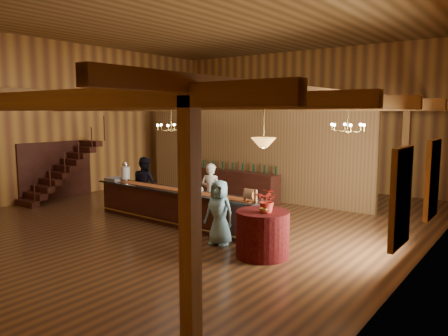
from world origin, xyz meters
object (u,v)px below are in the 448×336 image
Objects in this scene: raffle_drum at (250,194)px; chandelier_left at (171,127)px; beverage_dispenser at (125,172)px; floor_plant at (352,190)px; backbar_shelf at (238,184)px; round_table at (263,234)px; tasting_bar at (173,206)px; guest at (219,213)px; staff_second at (145,184)px; bartender at (211,193)px; pendant_lamp at (264,142)px; chandelier_right at (347,127)px.

raffle_drum is 0.42× the size of chandelier_left.
beverage_dispenser is 7.01m from floor_plant.
backbar_shelf is (-3.24, 4.19, -0.64)m from raffle_drum.
round_table is at bearing -89.01° from floor_plant.
tasting_bar is 2.31m from guest.
beverage_dispenser is 0.17× the size of backbar_shelf.
staff_second reaches higher than guest.
guest is at bearing 168.74° from staff_second.
chandelier_left reaches higher than guest.
chandelier_left reaches higher than backbar_shelf.
bartender is at bearing 147.79° from round_table.
staff_second is at bearing -99.01° from backbar_shelf.
pendant_lamp is 2.07m from guest.
raffle_drum is at bearing 178.09° from staff_second.
chandelier_left is 0.65× the size of floor_plant.
bartender is 4.64m from floor_plant.
chandelier_right is at bearing -19.53° from backbar_shelf.
bartender is at bearing 153.46° from raffle_drum.
round_table is 1.25× the size of pendant_lamp.
backbar_shelf is 2.07× the size of staff_second.
staff_second is (-5.16, 1.56, -1.56)m from pendant_lamp.
pendant_lamp is 0.55× the size of bartender.
tasting_bar is at bearing -163.75° from chandelier_right.
chandelier_right reaches higher than bartender.
chandelier_right is at bearing -165.52° from staff_second.
guest is (-0.45, -0.61, -0.38)m from raffle_drum.
staff_second reaches higher than tasting_bar.
chandelier_left is (0.30, -3.70, 2.13)m from backbar_shelf.
pendant_lamp is (4.02, -4.93, 1.91)m from backbar_shelf.
beverage_dispenser is 0.48× the size of floor_plant.
tasting_bar is at bearing 37.26° from bartender.
chandelier_right is 6.39m from staff_second.
backbar_shelf is at bearing 129.18° from pendant_lamp.
floor_plant is at bearing 107.01° from chandelier_right.
round_table is at bearing -43.36° from raffle_drum.
beverage_dispenser is 0.40× the size of guest.
pendant_lamp reaches higher than tasting_bar.
pendant_lamp is (0.79, -0.74, 1.27)m from raffle_drum.
guest is at bearing -23.86° from chandelier_left.
tasting_bar is 1.10m from bartender.
raffle_drum is 5.33m from backbar_shelf.
tasting_bar is 2.18m from chandelier_left.
tasting_bar is 7.17× the size of chandelier_left.
backbar_shelf is (1.44, 3.87, -0.75)m from beverage_dispenser.
chandelier_left and pendant_lamp have the same top height.
staff_second reaches higher than beverage_dispenser.
bartender is (-2.69, 1.69, -1.58)m from pendant_lamp.
staff_second reaches higher than bartender.
chandelier_right reaches higher than beverage_dispenser.
chandelier_right is 0.48× the size of staff_second.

